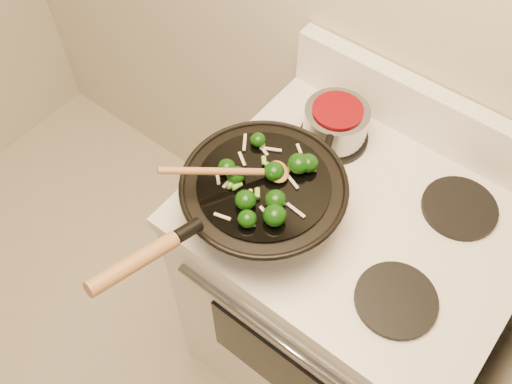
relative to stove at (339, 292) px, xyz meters
The scene contains 5 objects.
stove is the anchor object (origin of this frame).
wok 0.58m from the stove, 138.89° to the right, with size 0.38×0.62×0.22m.
stirfry 0.64m from the stove, 136.86° to the right, with size 0.24×0.27×0.04m.
wooden_spoon 0.67m from the stove, 141.82° to the right, with size 0.21×0.24×0.09m.
saucepan 0.56m from the stove, 140.97° to the left, with size 0.16×0.26×0.10m.
Camera 1 is at (0.21, 0.43, 2.06)m, focal length 40.00 mm.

